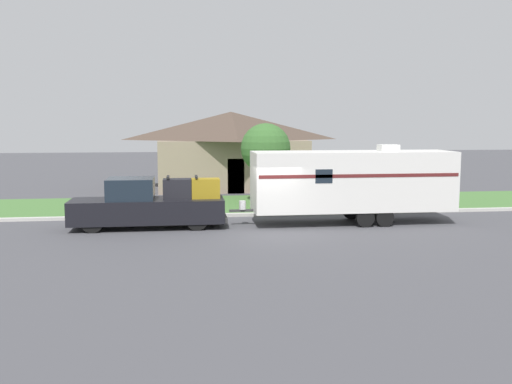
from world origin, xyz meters
name	(u,v)px	position (x,y,z in m)	size (l,w,h in m)	color
ground_plane	(271,231)	(0.00, 0.00, 0.00)	(120.00, 120.00, 0.00)	#47474C
curb_strip	(259,214)	(0.00, 3.75, 0.07)	(80.00, 0.30, 0.14)	beige
lawn_strip	(249,204)	(0.00, 7.40, 0.01)	(80.00, 7.00, 0.03)	#477538
house_across_street	(231,148)	(-0.27, 15.25, 2.55)	(9.96, 7.15, 4.93)	gray
pickup_truck	(149,205)	(-4.81, 1.41, 0.93)	(6.26, 1.91, 2.11)	black
travel_trailer	(353,181)	(3.70, 1.41, 1.81)	(9.48, 2.24, 3.34)	black
mailbox	(284,191)	(1.31, 4.52, 1.03)	(0.48, 0.20, 1.34)	brown
tree_in_yard	(266,148)	(0.90, 7.73, 2.90)	(2.61, 2.61, 4.22)	brown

